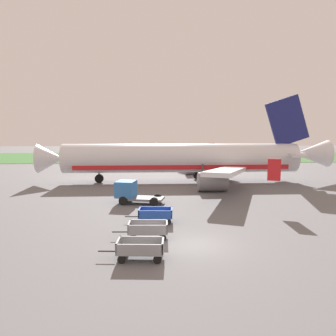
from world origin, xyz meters
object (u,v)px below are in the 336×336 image
Objects in this scene: airplane at (189,159)px; service_truck_beside_carts at (131,192)px; baggage_cart_nearest at (140,249)px; baggage_cart_third_in_row at (155,215)px; baggage_cart_second_in_row at (148,229)px.

airplane reaches higher than service_truck_beside_carts.
baggage_cart_nearest is at bearing -101.79° from airplane.
service_truck_beside_carts reaches higher than baggage_cart_nearest.
baggage_cart_third_in_row is 0.77× the size of service_truck_beside_carts.
service_truck_beside_carts reaches higher than baggage_cart_second_in_row.
baggage_cart_nearest is at bearing -97.09° from baggage_cart_third_in_row.
baggage_cart_nearest is 1.01× the size of baggage_cart_second_in_row.
service_truck_beside_carts is at bearing -119.10° from airplane.
baggage_cart_nearest is (-5.37, -25.74, -2.45)m from airplane.
baggage_cart_nearest is 1.00× the size of baggage_cart_third_in_row.
baggage_cart_third_in_row is (-4.49, -18.65, -2.45)m from airplane.
baggage_cart_nearest is at bearing -84.43° from service_truck_beside_carts.
baggage_cart_third_in_row is at bearing -71.44° from service_truck_beside_carts.
baggage_cart_second_in_row is at bearing -80.61° from service_truck_beside_carts.
service_truck_beside_carts is at bearing 95.57° from baggage_cart_nearest.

